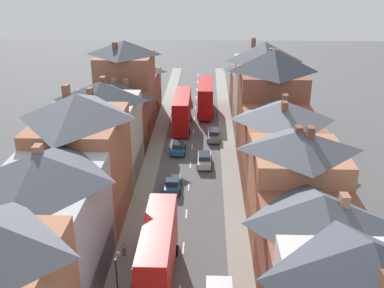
% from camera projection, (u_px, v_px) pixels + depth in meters
% --- Properties ---
extents(pavement_left, '(2.20, 104.00, 0.14)m').
position_uv_depth(pavement_left, '(153.00, 157.00, 60.21)').
color(pavement_left, gray).
rests_on(pavement_left, ground).
extents(pavement_right, '(2.20, 104.00, 0.14)m').
position_uv_depth(pavement_right, '(229.00, 158.00, 59.90)').
color(pavement_right, gray).
rests_on(pavement_right, ground).
extents(centre_line_dashes, '(0.14, 97.80, 0.01)m').
position_uv_depth(centre_line_dashes, '(190.00, 165.00, 58.24)').
color(centre_line_dashes, silver).
rests_on(centre_line_dashes, ground).
extents(terrace_row_left, '(8.00, 72.90, 13.75)m').
position_uv_depth(terrace_row_left, '(84.00, 161.00, 44.82)').
color(terrace_row_left, brown).
rests_on(terrace_row_left, ground).
extents(terrace_row_right, '(8.00, 75.45, 14.57)m').
position_uv_depth(terrace_row_right, '(284.00, 152.00, 47.29)').
color(terrace_row_right, '#A36042').
rests_on(terrace_row_right, ground).
extents(double_decker_bus_lead, '(2.74, 10.80, 5.30)m').
position_uv_depth(double_decker_bus_lead, '(158.00, 251.00, 36.52)').
color(double_decker_bus_lead, red).
rests_on(double_decker_bus_lead, ground).
extents(double_decker_bus_mid_street, '(2.74, 10.80, 5.30)m').
position_uv_depth(double_decker_bus_mid_street, '(182.00, 111.00, 69.78)').
color(double_decker_bus_mid_street, '#B70F0F').
rests_on(double_decker_bus_mid_street, ground).
extents(double_decker_bus_far_approaching, '(2.74, 10.80, 5.30)m').
position_uv_depth(double_decker_bus_far_approaching, '(205.00, 97.00, 76.60)').
color(double_decker_bus_far_approaching, '#B70F0F').
rests_on(double_decker_bus_far_approaching, ground).
extents(car_near_blue, '(1.90, 4.09, 1.59)m').
position_uv_depth(car_near_blue, '(186.00, 99.00, 82.57)').
color(car_near_blue, silver).
rests_on(car_near_blue, ground).
extents(car_near_silver, '(1.90, 4.05, 1.62)m').
position_uv_depth(car_near_silver, '(173.00, 184.00, 51.69)').
color(car_near_silver, '#236093').
rests_on(car_near_silver, ground).
extents(car_parked_right_a, '(1.90, 4.49, 1.70)m').
position_uv_depth(car_parked_right_a, '(204.00, 159.00, 57.82)').
color(car_parked_right_a, silver).
rests_on(car_parked_right_a, ground).
extents(car_mid_black, '(1.90, 3.97, 1.61)m').
position_uv_depth(car_mid_black, '(178.00, 147.00, 61.51)').
color(car_mid_black, '#236093').
rests_on(car_mid_black, ground).
extents(car_mid_white, '(1.90, 4.58, 1.68)m').
position_uv_depth(car_mid_white, '(214.00, 134.00, 65.91)').
color(car_mid_white, gray).
rests_on(car_mid_white, ground).
extents(pedestrian_mid_left, '(0.36, 0.22, 1.61)m').
position_uv_depth(pedestrian_mid_left, '(124.00, 247.00, 40.01)').
color(pedestrian_mid_left, brown).
rests_on(pedestrian_mid_left, pavement_left).
extents(street_lamp, '(0.20, 1.12, 5.50)m').
position_uv_depth(street_lamp, '(118.00, 284.00, 32.25)').
color(street_lamp, black).
rests_on(street_lamp, ground).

